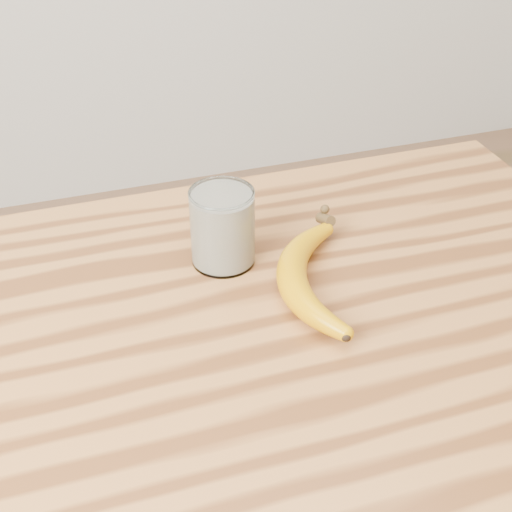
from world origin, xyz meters
name	(u,v)px	position (x,y,z in m)	size (l,w,h in m)	color
table	(215,437)	(0.00, 0.00, 0.77)	(1.20, 0.80, 0.90)	#A26531
smoothie_glass	(223,227)	(0.07, 0.19, 0.95)	(0.09, 0.09, 0.11)	white
banana	(291,277)	(0.13, 0.10, 0.92)	(0.12, 0.33, 0.04)	#C68202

